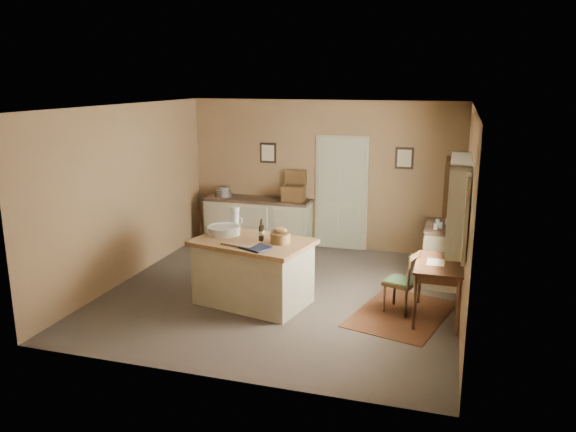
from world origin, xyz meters
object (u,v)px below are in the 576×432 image
(work_island, at_px, (253,270))
(right_cabinet, at_px, (442,253))
(sideboard, at_px, (258,220))
(shelving_unit, at_px, (454,214))
(writing_desk, at_px, (439,270))
(desk_chair, at_px, (401,283))

(work_island, xyz_separation_m, right_cabinet, (2.49, 1.63, -0.02))
(work_island, relative_size, sideboard, 0.87)
(sideboard, bearing_deg, work_island, -71.95)
(work_island, distance_m, sideboard, 2.78)
(shelving_unit, bearing_deg, writing_desk, -93.74)
(sideboard, bearing_deg, shelving_unit, -3.27)
(work_island, bearing_deg, desk_chair, 19.84)
(writing_desk, distance_m, desk_chair, 0.56)
(shelving_unit, bearing_deg, work_island, -137.19)
(sideboard, bearing_deg, right_cabinet, -16.94)
(desk_chair, height_order, right_cabinet, right_cabinet)
(desk_chair, height_order, shelving_unit, shelving_unit)
(work_island, distance_m, desk_chair, 2.03)
(writing_desk, height_order, right_cabinet, right_cabinet)
(work_island, height_order, writing_desk, work_island)
(desk_chair, relative_size, shelving_unit, 0.46)
(shelving_unit, bearing_deg, desk_chair, -106.27)
(sideboard, relative_size, shelving_unit, 1.11)
(writing_desk, bearing_deg, work_island, -175.82)
(right_cabinet, height_order, shelving_unit, shelving_unit)
(right_cabinet, relative_size, shelving_unit, 0.55)
(sideboard, height_order, shelving_unit, shelving_unit)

